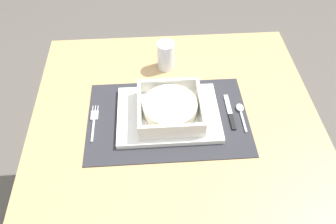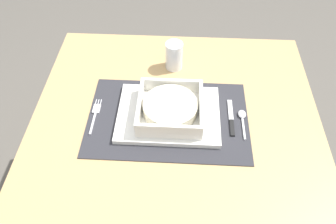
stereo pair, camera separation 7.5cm
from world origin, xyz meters
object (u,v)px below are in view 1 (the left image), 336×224
Objects in this scene: dining_table at (175,134)px; drinking_glass at (166,57)px; spoon at (241,110)px; butter_knife at (230,114)px; fork at (94,120)px; porridge_bowl at (170,108)px.

dining_table is 0.26m from drinking_glass.
butter_knife is at bearing -160.61° from spoon.
dining_table is 0.27m from fork.
drinking_glass is at bearing 129.57° from butter_knife.
fork is 1.26× the size of spoon.
porridge_bowl is 0.23m from drinking_glass.
butter_knife is (0.17, -0.02, 0.11)m from dining_table.
dining_table is 6.35× the size of fork.
spoon is 0.04m from butter_knife.
butter_knife is 1.43× the size of drinking_glass.
porridge_bowl is at bearing -142.86° from dining_table.
fork is at bearing -177.17° from dining_table.
spoon is (0.22, 0.01, -0.03)m from porridge_bowl.
dining_table is 8.01× the size of spoon.
spoon is at bearing -46.14° from drinking_glass.
porridge_bowl is 1.91× the size of drinking_glass.
butter_knife is 0.30m from drinking_glass.
spoon reaches higher than butter_knife.
drinking_glass is at bearing 41.13° from fork.
drinking_glass is at bearing 89.59° from porridge_bowl.
dining_table is 4.64× the size of porridge_bowl.
porridge_bowl is at bearing -176.08° from spoon.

